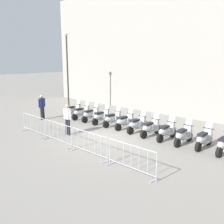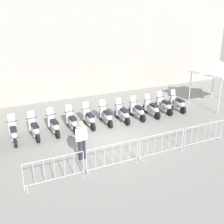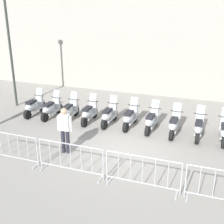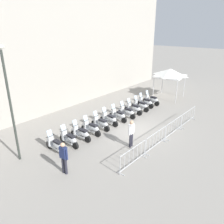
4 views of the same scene
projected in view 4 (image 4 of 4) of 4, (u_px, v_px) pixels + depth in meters
The scene contains 22 objects.
ground_plane at pixel (134, 130), 15.88m from camera, with size 120.00×120.00×0.00m, color gray.
building_facade at pixel (56, 48), 19.04m from camera, with size 28.00×2.40×10.06m, color #9E998E.
motorcycle_0 at pixel (56, 145), 12.99m from camera, with size 0.60×1.72×1.24m.
motorcycle_1 at pixel (70, 139), 13.66m from camera, with size 0.64×1.72×1.24m.
motorcycle_2 at pixel (81, 133), 14.36m from camera, with size 0.56×1.73×1.24m.
motorcycle_3 at pixel (92, 128), 15.08m from camera, with size 0.57×1.73×1.24m.
motorcycle_4 at pixel (101, 123), 15.78m from camera, with size 0.62×1.72×1.24m.
motorcycle_5 at pixel (110, 119), 16.50m from camera, with size 0.63×1.72×1.24m.
motorcycle_6 at pixel (119, 115), 17.15m from camera, with size 0.64×1.72×1.24m.
motorcycle_7 at pixel (127, 112), 17.78m from camera, with size 0.62×1.72×1.24m.
motorcycle_8 at pixel (134, 109), 18.49m from camera, with size 0.58×1.72×1.24m.
motorcycle_9 at pixel (141, 106), 19.16m from camera, with size 0.58×1.73×1.24m.
motorcycle_10 at pixel (146, 102), 19.93m from camera, with size 0.58×1.73×1.24m.
motorcycle_11 at pixel (152, 100), 20.59m from camera, with size 0.63×1.72×1.24m.
barrier_segment_0 at pixel (133, 156), 11.77m from camera, with size 2.23×0.68×1.07m.
barrier_segment_1 at pixel (156, 140), 13.42m from camera, with size 2.23×0.68×1.07m.
barrier_segment_2 at pixel (174, 127), 15.06m from camera, with size 2.23×0.68×1.07m.
barrier_segment_3 at pixel (188, 117), 16.71m from camera, with size 2.23×0.68×1.07m.
street_lamp at pixel (9, 96), 11.13m from camera, with size 0.36×0.36×6.11m.
officer_near_row_end at pixel (64, 156), 10.97m from camera, with size 0.22×0.55×1.73m.
officer_mid_plaza at pixel (131, 132), 13.39m from camera, with size 0.55×0.22×1.73m.
canopy_tent at pixel (170, 73), 21.77m from camera, with size 2.56×2.56×2.91m.
Camera 4 is at (-12.76, -6.61, 7.04)m, focal length 36.13 mm.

